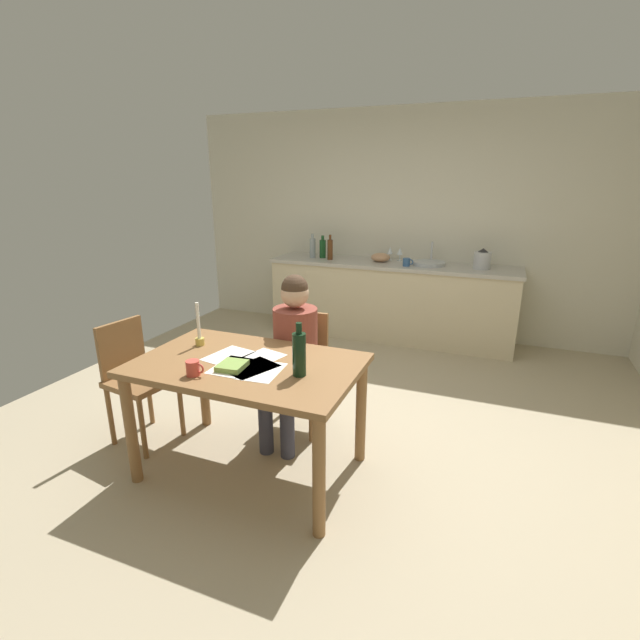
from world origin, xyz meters
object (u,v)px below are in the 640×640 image
object	(u,v)px
bottle_wine_red	(330,249)
mixing_bowl	(381,257)
wine_bottle_on_table	(299,353)
wine_glass_by_kettle	(390,251)
chair_side_empty	(136,376)
teacup_on_counter	(407,262)
chair_at_table	(300,364)
sink_unit	(429,263)
bottle_oil	(313,248)
person_seated	(292,347)
coffee_mug	(193,368)
dining_table	(248,378)
bottle_vinegar	(323,248)
stovetop_kettle	(482,260)
candlestick	(199,333)
book_magazine	(232,366)
wine_glass_near_sink	(400,252)

from	to	relation	value
bottle_wine_red	mixing_bowl	distance (m)	0.60
wine_bottle_on_table	wine_glass_by_kettle	distance (m)	3.11
mixing_bowl	chair_side_empty	bearing A→B (deg)	-109.52
teacup_on_counter	chair_at_table	bearing A→B (deg)	-100.02
sink_unit	wine_glass_by_kettle	bearing A→B (deg)	163.09
bottle_oil	teacup_on_counter	xyz separation A→B (m)	(1.18, -0.12, -0.08)
person_seated	coffee_mug	bearing A→B (deg)	-106.41
wine_bottle_on_table	coffee_mug	bearing A→B (deg)	-157.95
chair_at_table	wine_bottle_on_table	xyz separation A→B (m)	(0.33, -0.73, 0.41)
bottle_oil	dining_table	bearing A→B (deg)	-75.11
bottle_vinegar	stovetop_kettle	size ratio (longest dim) A/B	1.22
chair_at_table	mixing_bowl	bearing A→B (deg)	89.34
candlestick	bottle_vinegar	distance (m)	2.78
book_magazine	stovetop_kettle	distance (m)	3.26
chair_at_table	sink_unit	size ratio (longest dim) A/B	2.42
book_magazine	wine_glass_by_kettle	distance (m)	3.17
chair_side_empty	wine_bottle_on_table	size ratio (longest dim) A/B	2.80
book_magazine	stovetop_kettle	size ratio (longest dim) A/B	0.76
book_magazine	wine_glass_by_kettle	bearing A→B (deg)	81.59
bottle_wine_red	wine_glass_by_kettle	world-z (taller)	bottle_wine_red
bottle_vinegar	mixing_bowl	size ratio (longest dim) A/B	1.21
book_magazine	teacup_on_counter	world-z (taller)	teacup_on_counter
stovetop_kettle	wine_glass_near_sink	world-z (taller)	stovetop_kettle
bottle_vinegar	wine_glass_by_kettle	xyz separation A→B (m)	(0.80, 0.14, -0.01)
dining_table	chair_at_table	bearing A→B (deg)	85.91
mixing_bowl	teacup_on_counter	world-z (taller)	mixing_bowl
sink_unit	mixing_bowl	size ratio (longest dim) A/B	1.63
candlestick	bottle_vinegar	bearing A→B (deg)	94.16
dining_table	teacup_on_counter	size ratio (longest dim) A/B	11.83
chair_at_table	stovetop_kettle	distance (m)	2.54
person_seated	sink_unit	size ratio (longest dim) A/B	3.32
candlestick	wine_bottle_on_table	size ratio (longest dim) A/B	0.94
chair_side_empty	book_magazine	bearing A→B (deg)	-9.93
dining_table	wine_bottle_on_table	xyz separation A→B (m)	(0.38, -0.06, 0.24)
person_seated	chair_at_table	bearing A→B (deg)	92.86
chair_at_table	bottle_wine_red	xyz separation A→B (m)	(-0.57, 2.15, 0.54)
person_seated	sink_unit	xyz separation A→B (m)	(0.58, 2.37, 0.24)
bottle_oil	bottle_wine_red	distance (m)	0.25
wine_bottle_on_table	bottle_wine_red	size ratio (longest dim) A/B	1.07
dining_table	coffee_mug	bearing A→B (deg)	-122.94
person_seated	candlestick	size ratio (longest dim) A/B	4.04
wine_bottle_on_table	sink_unit	size ratio (longest dim) A/B	0.87
chair_at_table	candlestick	distance (m)	0.81
person_seated	wine_glass_near_sink	xyz separation A→B (m)	(0.21, 2.51, 0.33)
chair_at_table	chair_side_empty	world-z (taller)	chair_side_empty
coffee_mug	candlestick	xyz separation A→B (m)	(-0.26, 0.42, 0.04)
dining_table	bottle_wine_red	distance (m)	2.89
book_magazine	wine_glass_by_kettle	world-z (taller)	wine_glass_by_kettle
chair_side_empty	teacup_on_counter	bearing A→B (deg)	63.33
bottle_vinegar	wine_glass_near_sink	size ratio (longest dim) A/B	1.74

